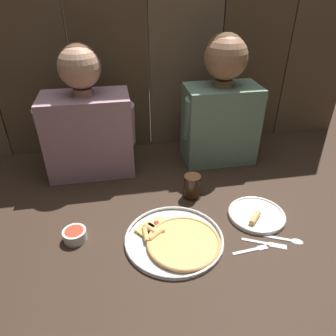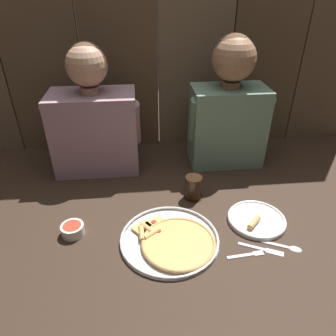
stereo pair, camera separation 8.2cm
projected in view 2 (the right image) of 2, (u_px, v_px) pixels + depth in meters
The scene contains 11 objects.
ground_plane at pixel (172, 221), 1.21m from camera, with size 3.20×3.20×0.00m, color #332319.
pizza_tray at pixel (172, 240), 1.11m from camera, with size 0.35×0.35×0.03m.
dinner_plate at pixel (256, 219), 1.20m from camera, with size 0.22×0.22×0.03m.
drinking_glass at pixel (193, 188), 1.31m from camera, with size 0.08×0.08×0.10m.
dipping_bowl at pixel (73, 229), 1.14m from camera, with size 0.08×0.08×0.04m.
table_fork at pixel (247, 255), 1.06m from camera, with size 0.13×0.03×0.01m.
table_knife at pixel (261, 249), 1.08m from camera, with size 0.15×0.08×0.01m.
table_spoon at pixel (289, 247), 1.09m from camera, with size 0.14×0.08×0.01m.
diner_left at pixel (94, 118), 1.42m from camera, with size 0.42×0.22×0.58m.
diner_right at pixel (229, 106), 1.45m from camera, with size 0.38×0.21×0.60m.
wooden_backdrop_wall at pixel (157, 38), 1.48m from camera, with size 2.19×0.03×1.11m.
Camera 2 is at (-0.11, -0.91, 0.81)m, focal length 33.50 mm.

